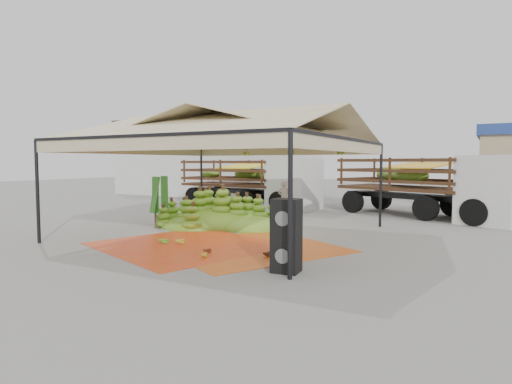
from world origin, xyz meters
The scene contains 17 objects.
ground centered at (0.00, 0.00, 0.00)m, with size 90.00×90.00×0.00m, color slate.
canopy_tent centered at (0.00, 0.00, 3.30)m, with size 8.10×8.10×4.00m.
building_white centered at (-10.00, 14.00, 2.71)m, with size 14.30×6.30×5.40m.
tarp_left centered at (-0.02, -2.13, 0.01)m, with size 4.63×4.41×0.01m, color red.
tarp_right centered at (1.72, -1.64, 0.01)m, with size 4.20×4.41×0.01m, color #C84F12.
banana_heap centered at (-1.49, 1.65, 0.63)m, with size 5.90×4.84×1.26m, color #3A7B19.
hand_yellow_a centered at (-0.39, -2.13, 0.11)m, with size 0.51×0.41×0.23m, color gold.
hand_yellow_b centered at (1.26, -3.27, 0.09)m, with size 0.39×0.32×0.18m, color gold.
hand_red_a centered at (1.02, -2.73, 0.09)m, with size 0.39×0.32×0.18m, color #562A13.
hand_red_b centered at (2.56, -2.41, 0.10)m, with size 0.45×0.36×0.20m, color #522A12.
hand_green centered at (-0.84, -2.23, 0.11)m, with size 0.46×0.38×0.21m, color #487F1A.
hanging_bunches centered at (2.33, -0.23, 2.62)m, with size 3.24×0.24×0.20m.
speaker_stack centered at (3.70, -3.52, 0.79)m, with size 0.61×0.55×1.58m.
banana_leaves centered at (-3.12, -0.04, 0.00)m, with size 0.96×1.36×3.70m, color #1E6C1C, non-canonical shape.
vendor centered at (-0.27, 4.87, 0.80)m, with size 0.58×0.38×1.60m, color gray.
truck_left centered at (-3.32, 7.72, 1.56)m, with size 7.58×3.18×2.53m.
truck_right centered at (5.37, 7.75, 1.61)m, with size 8.03×5.23×2.61m.
Camera 1 is at (7.48, -11.76, 2.36)m, focal length 30.00 mm.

